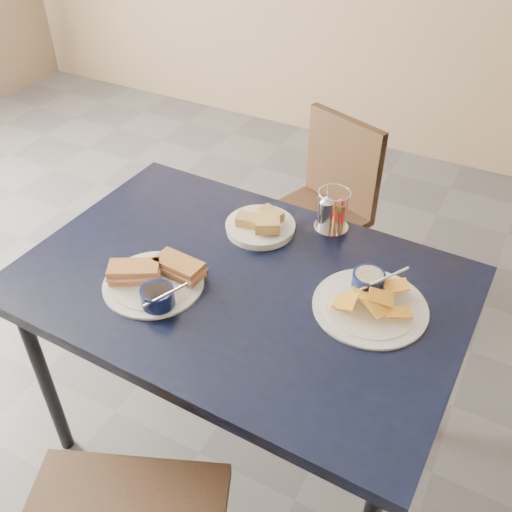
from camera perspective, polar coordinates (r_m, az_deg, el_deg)
The scene contains 7 objects.
ground at distance 2.15m, azimuth -5.71°, elevation -19.01°, with size 6.00×6.00×0.00m, color #515156.
dining_table at distance 1.66m, azimuth -1.57°, elevation -4.07°, with size 1.27×0.86×0.75m.
chair_far at distance 2.50m, azimuth 6.56°, elevation 5.95°, with size 0.48×0.48×0.81m.
sandwich_plate at distance 1.60m, azimuth -9.98°, elevation -2.30°, with size 0.31×0.28×0.12m.
plantain_plate at distance 1.56m, azimuth 11.33°, elevation -4.15°, with size 0.31×0.31×0.12m.
bread_basket at distance 1.78m, azimuth 0.49°, elevation 3.07°, with size 0.22×0.22×0.07m.
condiment_caddy at distance 1.79m, azimuth 7.52°, elevation 4.35°, with size 0.11×0.11×0.14m.
Camera 1 is at (0.71, -0.90, 1.82)m, focal length 40.00 mm.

